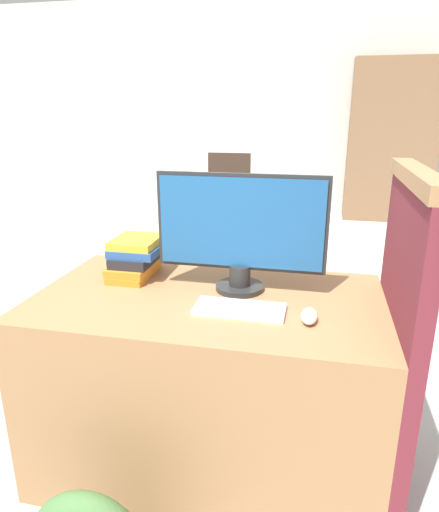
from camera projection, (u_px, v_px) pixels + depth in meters
wall_back at (296, 108)px, 6.05m from camera, size 12.00×0.06×2.80m
desk at (209, 382)px, 1.79m from camera, size 1.27×0.74×0.73m
carrel_divider at (395, 348)px, 1.54m from camera, size 0.07×0.66×1.22m
monitor at (241, 230)px, 1.67m from camera, size 0.63×0.18×0.44m
keyboard at (240, 309)px, 1.55m from camera, size 0.31×0.14×0.02m
mouse at (309, 316)px, 1.47m from camera, size 0.05×0.11×0.04m
book_stack at (136, 257)px, 1.86m from camera, size 0.19×0.27×0.16m
far_chair at (227, 198)px, 4.68m from camera, size 0.44×0.44×0.96m
bookshelf_far at (392, 142)px, 5.71m from camera, size 1.06×0.32×1.98m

